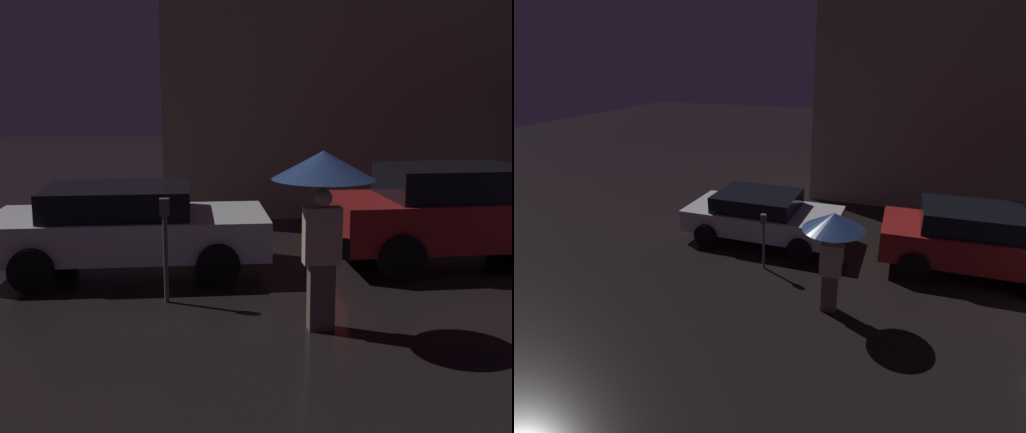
# 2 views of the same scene
# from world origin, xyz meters

# --- Properties ---
(building_facade_left) EXTENTS (9.88, 3.00, 8.99)m
(building_facade_left) POSITION_xyz_m (-2.55, 6.50, 4.49)
(building_facade_left) COLOR gray
(building_facade_left) RESTS_ON ground
(parked_car_white) EXTENTS (4.00, 2.02, 1.27)m
(parked_car_white) POSITION_xyz_m (-7.92, 1.44, 0.68)
(parked_car_white) COLOR silver
(parked_car_white) RESTS_ON ground
(parked_car_red) EXTENTS (4.07, 1.99, 1.51)m
(parked_car_red) POSITION_xyz_m (-2.86, 1.35, 0.80)
(parked_car_red) COLOR maroon
(parked_car_red) RESTS_ON ground
(pedestrian_with_umbrella) EXTENTS (1.13, 1.13, 2.01)m
(pedestrian_with_umbrella) POSITION_xyz_m (-5.59, -1.19, 1.64)
(pedestrian_with_umbrella) COLOR #66564C
(pedestrian_with_umbrella) RESTS_ON ground
(parking_meter) EXTENTS (0.12, 0.10, 1.34)m
(parking_meter) POSITION_xyz_m (-7.33, -0.06, 0.82)
(parking_meter) COLOR #4C5154
(parking_meter) RESTS_ON ground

